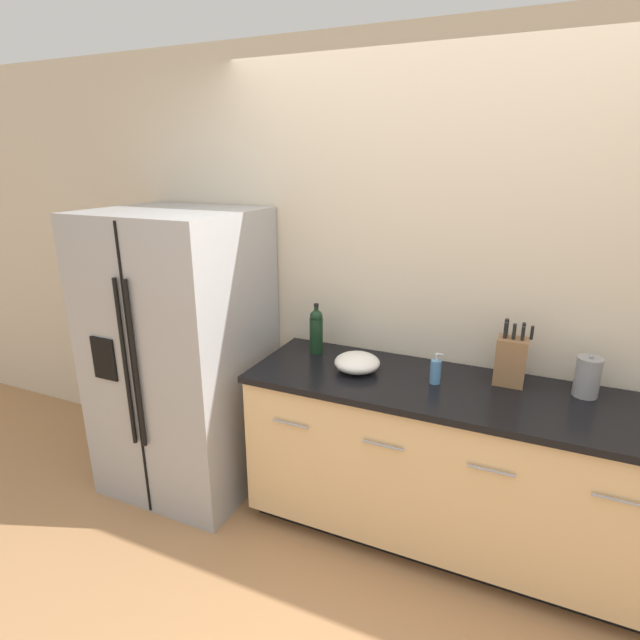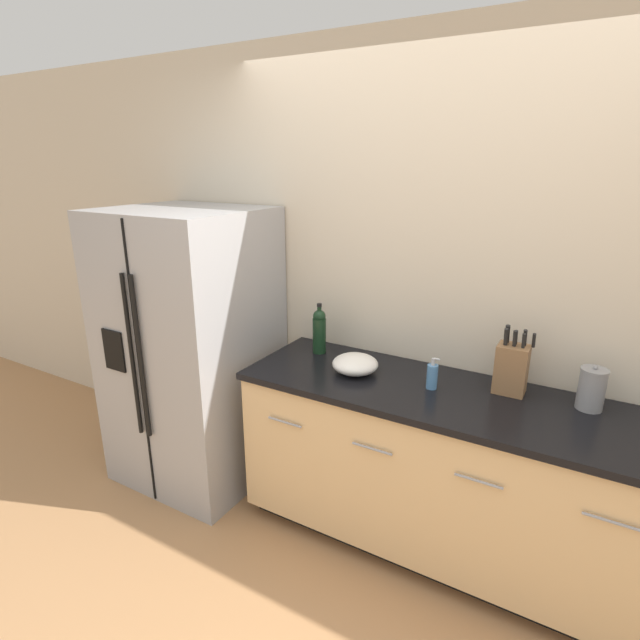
% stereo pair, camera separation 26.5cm
% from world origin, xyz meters
% --- Properties ---
extents(wall_back, '(10.00, 0.05, 2.60)m').
position_xyz_m(wall_back, '(0.00, 1.20, 1.30)').
color(wall_back, beige).
rests_on(wall_back, ground_plane).
extents(counter_unit, '(2.05, 0.64, 0.90)m').
position_xyz_m(counter_unit, '(0.14, 0.86, 0.46)').
color(counter_unit, black).
rests_on(counter_unit, ground_plane).
extents(refrigerator, '(0.89, 0.83, 1.70)m').
position_xyz_m(refrigerator, '(-1.43, 0.77, 0.85)').
color(refrigerator, '#9E9EA0').
rests_on(refrigerator, ground_plane).
extents(knife_block, '(0.16, 0.11, 0.33)m').
position_xyz_m(knife_block, '(0.40, 1.01, 1.03)').
color(knife_block, olive).
rests_on(knife_block, counter_unit).
extents(wine_bottle, '(0.08, 0.08, 0.29)m').
position_xyz_m(wine_bottle, '(-0.65, 1.00, 1.04)').
color(wine_bottle, black).
rests_on(wine_bottle, counter_unit).
extents(soap_dispenser, '(0.06, 0.05, 0.16)m').
position_xyz_m(soap_dispenser, '(0.06, 0.86, 0.97)').
color(soap_dispenser, '#4C7FB2').
rests_on(soap_dispenser, counter_unit).
extents(steel_canister, '(0.12, 0.12, 0.21)m').
position_xyz_m(steel_canister, '(0.74, 1.01, 1.00)').
color(steel_canister, gray).
rests_on(steel_canister, counter_unit).
extents(mixing_bowl, '(0.24, 0.24, 0.10)m').
position_xyz_m(mixing_bowl, '(-0.34, 0.84, 0.95)').
color(mixing_bowl, white).
rests_on(mixing_bowl, counter_unit).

